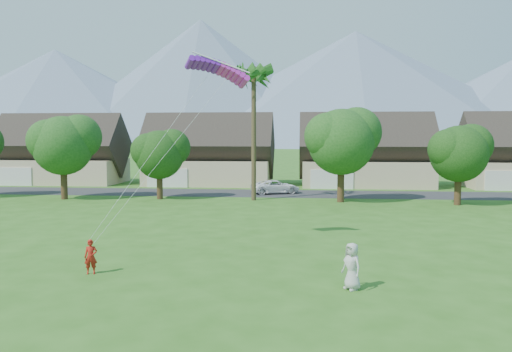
# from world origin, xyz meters

# --- Properties ---
(ground) EXTENTS (500.00, 500.00, 0.00)m
(ground) POSITION_xyz_m (0.00, 0.00, 0.00)
(ground) COLOR #2D6019
(ground) RESTS_ON ground
(street) EXTENTS (90.00, 7.00, 0.01)m
(street) POSITION_xyz_m (0.00, 34.00, 0.01)
(street) COLOR #2D2D30
(street) RESTS_ON ground
(kite_flyer) EXTENTS (0.63, 0.50, 1.52)m
(kite_flyer) POSITION_xyz_m (-6.60, 3.07, 0.76)
(kite_flyer) COLOR #AA1D13
(kite_flyer) RESTS_ON ground
(watcher) EXTENTS (1.03, 1.08, 1.86)m
(watcher) POSITION_xyz_m (4.57, 1.94, 0.93)
(watcher) COLOR #BABAB5
(watcher) RESTS_ON ground
(parked_car) EXTENTS (5.55, 4.00, 1.40)m
(parked_car) POSITION_xyz_m (-0.29, 34.00, 0.70)
(parked_car) COLOR white
(parked_car) RESTS_ON ground
(mountain_ridge) EXTENTS (540.00, 240.00, 70.00)m
(mountain_ridge) POSITION_xyz_m (10.40, 260.00, 29.07)
(mountain_ridge) COLOR slate
(mountain_ridge) RESTS_ON ground
(houses_row) EXTENTS (72.75, 8.19, 8.86)m
(houses_row) POSITION_xyz_m (0.49, 42.99, 3.44)
(houses_row) COLOR beige
(houses_row) RESTS_ON ground
(tree_row) EXTENTS (62.27, 6.67, 8.45)m
(tree_row) POSITION_xyz_m (-1.14, 27.92, 4.89)
(tree_row) COLOR #47301C
(tree_row) RESTS_ON ground
(fan_palm) EXTENTS (3.00, 3.00, 13.80)m
(fan_palm) POSITION_xyz_m (-2.00, 28.50, 11.80)
(fan_palm) COLOR #4C3D26
(fan_palm) RESTS_ON ground
(parafoil_kite) EXTENTS (3.60, 1.55, 0.50)m
(parafoil_kite) POSITION_xyz_m (-1.94, 9.17, 9.67)
(parafoil_kite) COLOR purple
(parafoil_kite) RESTS_ON ground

